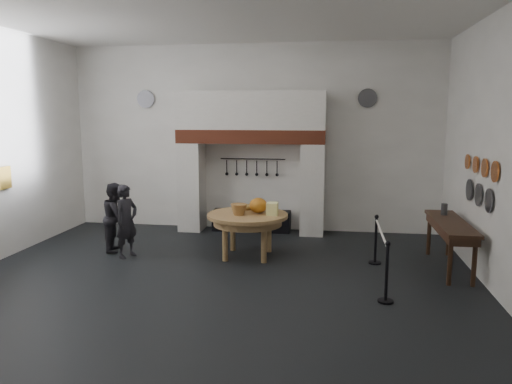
# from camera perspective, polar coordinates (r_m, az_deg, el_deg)

# --- Properties ---
(floor) EXTENTS (9.00, 8.00, 0.02)m
(floor) POSITION_cam_1_polar(r_m,az_deg,el_deg) (8.78, -4.49, -10.03)
(floor) COLOR black
(floor) RESTS_ON ground
(ceiling) EXTENTS (9.00, 8.00, 0.02)m
(ceiling) POSITION_cam_1_polar(r_m,az_deg,el_deg) (8.46, -4.89, 20.16)
(ceiling) COLOR silver
(ceiling) RESTS_ON wall_back
(wall_back) EXTENTS (9.00, 0.02, 4.50)m
(wall_back) POSITION_cam_1_polar(r_m,az_deg,el_deg) (12.24, -0.32, 6.17)
(wall_back) COLOR white
(wall_back) RESTS_ON floor
(wall_front) EXTENTS (9.00, 0.02, 4.50)m
(wall_front) POSITION_cam_1_polar(r_m,az_deg,el_deg) (4.55, -16.43, 0.88)
(wall_front) COLOR white
(wall_front) RESTS_ON floor
(wall_right) EXTENTS (0.02, 8.00, 4.50)m
(wall_right) POSITION_cam_1_polar(r_m,az_deg,el_deg) (8.49, 26.43, 3.95)
(wall_right) COLOR white
(wall_right) RESTS_ON floor
(chimney_pier_left) EXTENTS (0.55, 0.70, 2.15)m
(chimney_pier_left) POSITION_cam_1_polar(r_m,az_deg,el_deg) (12.33, -7.36, 0.63)
(chimney_pier_left) COLOR silver
(chimney_pier_left) RESTS_ON floor
(chimney_pier_right) EXTENTS (0.55, 0.70, 2.15)m
(chimney_pier_right) POSITION_cam_1_polar(r_m,az_deg,el_deg) (11.87, 6.47, 0.31)
(chimney_pier_right) COLOR silver
(chimney_pier_right) RESTS_ON floor
(hearth_brick_band) EXTENTS (3.50, 0.72, 0.32)m
(hearth_brick_band) POSITION_cam_1_polar(r_m,az_deg,el_deg) (11.89, -0.59, 6.37)
(hearth_brick_band) COLOR #9E442B
(hearth_brick_band) RESTS_ON chimney_pier_left
(chimney_hood) EXTENTS (3.50, 0.70, 0.90)m
(chimney_hood) POSITION_cam_1_polar(r_m,az_deg,el_deg) (11.88, -0.59, 9.31)
(chimney_hood) COLOR silver
(chimney_hood) RESTS_ON hearth_brick_band
(iron_range) EXTENTS (1.90, 0.45, 0.50)m
(iron_range) POSITION_cam_1_polar(r_m,az_deg,el_deg) (12.23, -0.52, -3.30)
(iron_range) COLOR black
(iron_range) RESTS_ON floor
(utensil_rail) EXTENTS (1.60, 0.02, 0.02)m
(utensil_rail) POSITION_cam_1_polar(r_m,az_deg,el_deg) (12.20, -0.38, 3.80)
(utensil_rail) COLOR black
(utensil_rail) RESTS_ON wall_back
(wall_plaque) EXTENTS (0.05, 0.34, 0.44)m
(wall_plaque) POSITION_cam_1_polar(r_m,az_deg,el_deg) (11.00, -26.78, 1.47)
(wall_plaque) COLOR gold
(wall_plaque) RESTS_ON wall_left
(work_table) EXTENTS (2.03, 2.03, 0.07)m
(work_table) POSITION_cam_1_polar(r_m,az_deg,el_deg) (9.95, -0.96, -2.69)
(work_table) COLOR #B08053
(work_table) RESTS_ON floor
(pumpkin) EXTENTS (0.36, 0.36, 0.31)m
(pumpkin) POSITION_cam_1_polar(r_m,az_deg,el_deg) (9.98, 0.26, -1.55)
(pumpkin) COLOR orange
(pumpkin) RESTS_ON work_table
(cheese_block_big) EXTENTS (0.22, 0.22, 0.24)m
(cheese_block_big) POSITION_cam_1_polar(r_m,az_deg,el_deg) (9.80, 1.87, -1.95)
(cheese_block_big) COLOR #FEFB98
(cheese_block_big) RESTS_ON work_table
(cheese_block_small) EXTENTS (0.18, 0.18, 0.20)m
(cheese_block_small) POSITION_cam_1_polar(r_m,az_deg,el_deg) (10.10, 1.96, -1.74)
(cheese_block_small) COLOR #CFCC7B
(cheese_block_small) RESTS_ON work_table
(wicker_basket) EXTENTS (0.40, 0.40, 0.22)m
(wicker_basket) POSITION_cam_1_polar(r_m,az_deg,el_deg) (9.81, -1.98, -2.01)
(wicker_basket) COLOR #A5803C
(wicker_basket) RESTS_ON work_table
(bread_loaf) EXTENTS (0.31, 0.18, 0.13)m
(bread_loaf) POSITION_cam_1_polar(r_m,az_deg,el_deg) (10.29, -1.19, -1.74)
(bread_loaf) COLOR #A57E3A
(bread_loaf) RESTS_ON work_table
(visitor_near) EXTENTS (0.54, 0.63, 1.47)m
(visitor_near) POSITION_cam_1_polar(r_m,az_deg,el_deg) (10.27, -14.58, -3.23)
(visitor_near) COLOR black
(visitor_near) RESTS_ON floor
(visitor_far) EXTENTS (0.68, 0.80, 1.44)m
(visitor_far) POSITION_cam_1_polar(r_m,az_deg,el_deg) (10.80, -15.70, -2.76)
(visitor_far) COLOR black
(visitor_far) RESTS_ON floor
(side_table) EXTENTS (0.55, 2.20, 0.06)m
(side_table) POSITION_cam_1_polar(r_m,az_deg,el_deg) (9.82, 21.38, -3.32)
(side_table) COLOR #3A2115
(side_table) RESTS_ON floor
(pewter_jug) EXTENTS (0.12, 0.12, 0.22)m
(pewter_jug) POSITION_cam_1_polar(r_m,az_deg,el_deg) (10.36, 20.71, -1.86)
(pewter_jug) COLOR #434448
(pewter_jug) RESTS_ON side_table
(copper_pan_a) EXTENTS (0.03, 0.34, 0.34)m
(copper_pan_a) POSITION_cam_1_polar(r_m,az_deg,el_deg) (8.70, 25.64, 2.11)
(copper_pan_a) COLOR #C6662D
(copper_pan_a) RESTS_ON wall_right
(copper_pan_b) EXTENTS (0.03, 0.32, 0.32)m
(copper_pan_b) POSITION_cam_1_polar(r_m,az_deg,el_deg) (9.22, 24.67, 2.52)
(copper_pan_b) COLOR #C6662D
(copper_pan_b) RESTS_ON wall_right
(copper_pan_c) EXTENTS (0.03, 0.30, 0.30)m
(copper_pan_c) POSITION_cam_1_polar(r_m,az_deg,el_deg) (9.75, 23.80, 2.89)
(copper_pan_c) COLOR #C6662D
(copper_pan_c) RESTS_ON wall_right
(copper_pan_d) EXTENTS (0.03, 0.28, 0.28)m
(copper_pan_d) POSITION_cam_1_polar(r_m,az_deg,el_deg) (10.28, 23.02, 3.22)
(copper_pan_d) COLOR #C6662D
(copper_pan_d) RESTS_ON wall_right
(pewter_plate_left) EXTENTS (0.03, 0.40, 0.40)m
(pewter_plate_left) POSITION_cam_1_polar(r_m,az_deg,el_deg) (8.95, 25.06, -0.91)
(pewter_plate_left) COLOR #4C4C51
(pewter_plate_left) RESTS_ON wall_right
(pewter_plate_mid) EXTENTS (0.03, 0.40, 0.40)m
(pewter_plate_mid) POSITION_cam_1_polar(r_m,az_deg,el_deg) (9.52, 24.07, -0.29)
(pewter_plate_mid) COLOR #4C4C51
(pewter_plate_mid) RESTS_ON wall_right
(pewter_plate_right) EXTENTS (0.03, 0.40, 0.40)m
(pewter_plate_right) POSITION_cam_1_polar(r_m,az_deg,el_deg) (10.10, 23.18, 0.25)
(pewter_plate_right) COLOR #4C4C51
(pewter_plate_right) RESTS_ON wall_right
(pewter_plate_back_left) EXTENTS (0.44, 0.03, 0.44)m
(pewter_plate_back_left) POSITION_cam_1_polar(r_m,az_deg,el_deg) (12.89, -12.49, 10.33)
(pewter_plate_back_left) COLOR #4C4C51
(pewter_plate_back_left) RESTS_ON wall_back
(pewter_plate_back_right) EXTENTS (0.44, 0.03, 0.44)m
(pewter_plate_back_right) POSITION_cam_1_polar(r_m,az_deg,el_deg) (12.06, 12.63, 10.43)
(pewter_plate_back_right) COLOR #4C4C51
(pewter_plate_back_right) RESTS_ON wall_back
(barrier_post_near) EXTENTS (0.05, 0.05, 0.90)m
(barrier_post_near) POSITION_cam_1_polar(r_m,az_deg,el_deg) (7.92, 14.70, -9.03)
(barrier_post_near) COLOR black
(barrier_post_near) RESTS_ON floor
(barrier_post_far) EXTENTS (0.05, 0.05, 0.90)m
(barrier_post_far) POSITION_cam_1_polar(r_m,az_deg,el_deg) (9.83, 13.52, -5.44)
(barrier_post_far) COLOR black
(barrier_post_far) RESTS_ON floor
(barrier_rope) EXTENTS (0.04, 2.00, 0.04)m
(barrier_rope) POSITION_cam_1_polar(r_m,az_deg,el_deg) (8.77, 14.14, -4.53)
(barrier_rope) COLOR white
(barrier_rope) RESTS_ON barrier_post_near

